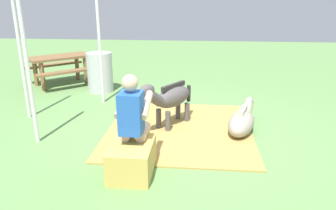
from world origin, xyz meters
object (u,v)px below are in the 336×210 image
at_px(water_barrel, 100,72).
at_px(tent_pole_left, 26,59).
at_px(pony_standing, 170,98).
at_px(tent_pole_right, 99,41).
at_px(hay_bale, 132,159).
at_px(pony_lying, 242,121).
at_px(picnic_bench, 60,63).
at_px(tent_pole_mid, 20,48).
at_px(person_seated, 133,118).

height_order(water_barrel, tent_pole_left, tent_pole_left).
bearing_deg(pony_standing, tent_pole_right, 51.48).
relative_size(hay_bale, pony_lying, 0.54).
bearing_deg(pony_standing, tent_pole_left, 111.55).
relative_size(pony_standing, tent_pole_right, 0.46).
bearing_deg(picnic_bench, hay_bale, -146.99).
bearing_deg(tent_pole_right, tent_pole_mid, 132.05).
height_order(person_seated, water_barrel, person_seated).
distance_m(pony_standing, tent_pole_left, 2.30).
relative_size(tent_pole_mid, picnic_bench, 1.31).
distance_m(pony_standing, pony_lying, 1.27).
xyz_separation_m(hay_bale, person_seated, (0.16, -0.00, 0.49)).
relative_size(person_seated, tent_pole_right, 0.50).
distance_m(hay_bale, pony_lying, 2.17).
xyz_separation_m(tent_pole_right, tent_pole_mid, (-1.02, 1.13, 0.00)).
xyz_separation_m(hay_bale, tent_pole_left, (0.79, 1.67, 1.10)).
height_order(water_barrel, tent_pole_right, tent_pole_right).
relative_size(tent_pole_left, picnic_bench, 1.31).
relative_size(pony_lying, water_barrel, 1.46).
height_order(pony_lying, tent_pole_right, tent_pole_right).
distance_m(tent_pole_right, picnic_bench, 2.11).
bearing_deg(tent_pole_left, tent_pole_mid, 33.49).
distance_m(hay_bale, pony_standing, 1.66).
height_order(pony_standing, tent_pole_right, tent_pole_right).
bearing_deg(tent_pole_mid, water_barrel, -24.15).
bearing_deg(person_seated, tent_pole_mid, 54.85).
distance_m(water_barrel, tent_pole_right, 1.22).
relative_size(pony_standing, picnic_bench, 0.60).
relative_size(tent_pole_right, picnic_bench, 1.31).
height_order(hay_bale, pony_lying, pony_lying).
height_order(person_seated, tent_pole_mid, tent_pole_mid).
xyz_separation_m(person_seated, water_barrel, (3.50, 1.52, -0.23)).
distance_m(person_seated, pony_standing, 1.48).
distance_m(person_seated, tent_pole_left, 1.89).
height_order(pony_standing, tent_pole_mid, tent_pole_mid).
relative_size(pony_standing, tent_pole_mid, 0.46).
height_order(person_seated, tent_pole_left, tent_pole_left).
relative_size(person_seated, tent_pole_left, 0.50).
bearing_deg(tent_pole_mid, picnic_bench, 8.50).
distance_m(tent_pole_left, picnic_bench, 3.58).
bearing_deg(person_seated, pony_standing, -13.39).
relative_size(tent_pole_left, tent_pole_right, 1.00).
height_order(person_seated, pony_lying, person_seated).
bearing_deg(tent_pole_mid, pony_lying, -94.39).
distance_m(water_barrel, tent_pole_mid, 2.19).
relative_size(hay_bale, tent_pole_mid, 0.28).
distance_m(tent_pole_left, tent_pole_mid, 1.22).
distance_m(person_seated, tent_pole_right, 3.00).
bearing_deg(tent_pole_left, hay_bale, -115.39).
relative_size(water_barrel, tent_pole_right, 0.36).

